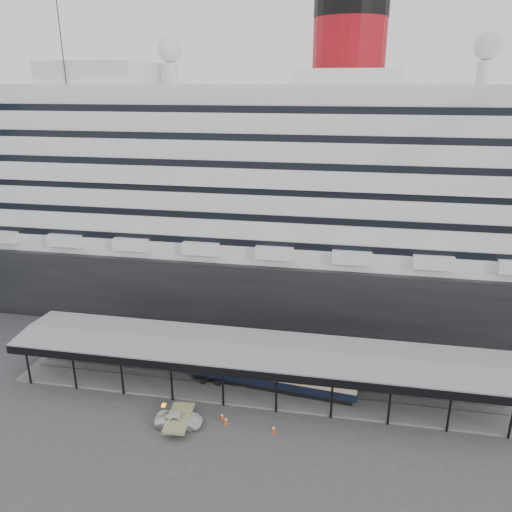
# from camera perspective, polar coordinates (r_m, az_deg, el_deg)

# --- Properties ---
(ground) EXTENTS (200.00, 200.00, 0.00)m
(ground) POSITION_cam_1_polar(r_m,az_deg,el_deg) (55.36, -0.94, -17.55)
(ground) COLOR #3A3A3C
(ground) RESTS_ON ground
(cruise_ship) EXTENTS (130.00, 30.00, 43.90)m
(cruise_ship) POSITION_cam_1_polar(r_m,az_deg,el_deg) (77.38, 3.78, 8.16)
(cruise_ship) COLOR black
(cruise_ship) RESTS_ON ground
(platform_canopy) EXTENTS (56.00, 9.18, 5.30)m
(platform_canopy) POSITION_cam_1_polar(r_m,az_deg,el_deg) (58.08, 0.05, -12.78)
(platform_canopy) COLOR slate
(platform_canopy) RESTS_ON ground
(port_truck) EXTENTS (4.98, 2.62, 1.33)m
(port_truck) POSITION_cam_1_polar(r_m,az_deg,el_deg) (54.05, -8.79, -17.97)
(port_truck) COLOR silver
(port_truck) RESTS_ON ground
(pullman_carriage) EXTENTS (19.63, 4.65, 19.12)m
(pullman_carriage) POSITION_cam_1_polar(r_m,az_deg,el_deg) (57.84, 1.74, -12.95)
(pullman_carriage) COLOR black
(pullman_carriage) RESTS_ON ground
(traffic_cone_left) EXTENTS (0.53, 0.53, 0.84)m
(traffic_cone_left) POSITION_cam_1_polar(r_m,az_deg,el_deg) (53.88, -3.45, -18.22)
(traffic_cone_left) COLOR #E1480C
(traffic_cone_left) RESTS_ON ground
(traffic_cone_mid) EXTENTS (0.47, 0.47, 0.76)m
(traffic_cone_mid) POSITION_cam_1_polar(r_m,az_deg,el_deg) (54.52, -3.90, -17.76)
(traffic_cone_mid) COLOR red
(traffic_cone_mid) RESTS_ON ground
(traffic_cone_right) EXTENTS (0.52, 0.52, 0.81)m
(traffic_cone_right) POSITION_cam_1_polar(r_m,az_deg,el_deg) (52.77, 2.04, -19.14)
(traffic_cone_right) COLOR #DF410C
(traffic_cone_right) RESTS_ON ground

